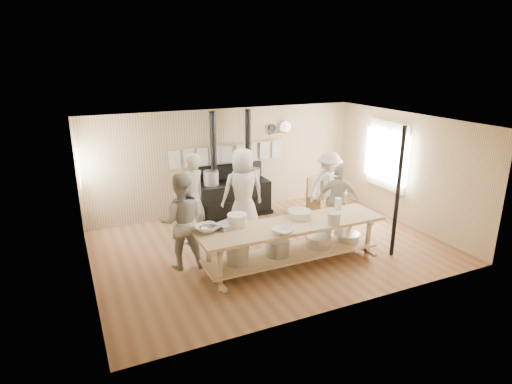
% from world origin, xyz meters
% --- Properties ---
extents(ground, '(7.00, 7.00, 0.00)m').
position_xyz_m(ground, '(0.00, 0.00, 0.00)').
color(ground, brown).
rests_on(ground, ground).
extents(room_shell, '(7.00, 7.00, 7.00)m').
position_xyz_m(room_shell, '(0.00, 0.00, 1.62)').
color(room_shell, tan).
rests_on(room_shell, ground).
extents(window_right, '(0.09, 1.50, 1.65)m').
position_xyz_m(window_right, '(3.47, 0.60, 1.50)').
color(window_right, beige).
rests_on(window_right, ground).
extents(left_opening, '(0.00, 0.90, 0.90)m').
position_xyz_m(left_opening, '(-3.45, 2.00, 1.60)').
color(left_opening, white).
rests_on(left_opening, ground).
extents(stove, '(1.90, 0.75, 2.60)m').
position_xyz_m(stove, '(-0.01, 2.12, 0.52)').
color(stove, black).
rests_on(stove, ground).
extents(towel_rail, '(3.00, 0.04, 0.47)m').
position_xyz_m(towel_rail, '(-0.00, 2.40, 1.55)').
color(towel_rail, '#A18A5C').
rests_on(towel_rail, ground).
extents(back_wall_shelf, '(0.63, 0.14, 0.32)m').
position_xyz_m(back_wall_shelf, '(1.46, 2.43, 2.00)').
color(back_wall_shelf, '#A18A5C').
rests_on(back_wall_shelf, ground).
extents(prep_table, '(3.60, 0.90, 0.85)m').
position_xyz_m(prep_table, '(-0.01, -0.90, 0.52)').
color(prep_table, '#A18A5C').
rests_on(prep_table, ground).
extents(support_post, '(0.08, 0.08, 2.60)m').
position_xyz_m(support_post, '(2.05, -1.35, 1.30)').
color(support_post, black).
rests_on(support_post, ground).
extents(cook_far_left, '(0.85, 0.76, 1.95)m').
position_xyz_m(cook_far_left, '(-1.38, 0.92, 0.98)').
color(cook_far_left, '#B7B0A2').
rests_on(cook_far_left, ground).
extents(cook_left, '(1.05, 0.92, 1.83)m').
position_xyz_m(cook_left, '(-1.87, -0.07, 0.91)').
color(cook_left, '#B7B0A2').
rests_on(cook_left, ground).
extents(cook_center, '(0.99, 0.69, 1.93)m').
position_xyz_m(cook_center, '(-0.20, 0.98, 0.97)').
color(cook_center, '#B7B0A2').
rests_on(cook_center, ground).
extents(cook_right, '(0.98, 0.79, 1.56)m').
position_xyz_m(cook_right, '(1.69, 0.06, 0.78)').
color(cook_right, '#B7B0A2').
rests_on(cook_right, ground).
extents(cook_by_window, '(1.11, 0.68, 1.67)m').
position_xyz_m(cook_by_window, '(1.99, 0.87, 0.83)').
color(cook_by_window, '#B7B0A2').
rests_on(cook_by_window, ground).
extents(chair, '(0.59, 0.59, 0.98)m').
position_xyz_m(chair, '(1.91, 1.17, 0.29)').
color(chair, brown).
rests_on(chair, ground).
extents(bowl_white_a, '(0.48, 0.48, 0.10)m').
position_xyz_m(bowl_white_a, '(-1.55, -0.57, 0.90)').
color(bowl_white_a, white).
rests_on(bowl_white_a, prep_table).
extents(bowl_steel_a, '(0.37, 0.37, 0.09)m').
position_xyz_m(bowl_steel_a, '(-1.55, -0.57, 0.89)').
color(bowl_steel_a, silver).
rests_on(bowl_steel_a, prep_table).
extents(bowl_white_b, '(0.48, 0.48, 0.09)m').
position_xyz_m(bowl_white_b, '(-0.37, -1.23, 0.89)').
color(bowl_white_b, white).
rests_on(bowl_white_b, prep_table).
extents(bowl_steel_b, '(0.40, 0.40, 0.11)m').
position_xyz_m(bowl_steel_b, '(0.23, -0.57, 0.90)').
color(bowl_steel_b, silver).
rests_on(bowl_steel_b, prep_table).
extents(roasting_pan, '(0.52, 0.43, 0.10)m').
position_xyz_m(roasting_pan, '(-1.15, -0.57, 0.90)').
color(roasting_pan, '#B2B2B7').
rests_on(roasting_pan, prep_table).
extents(mixing_bowl_large, '(0.56, 0.56, 0.15)m').
position_xyz_m(mixing_bowl_large, '(0.26, -0.70, 0.92)').
color(mixing_bowl_large, silver).
rests_on(mixing_bowl_large, prep_table).
extents(bucket_galv, '(0.25, 0.25, 0.21)m').
position_xyz_m(bucket_galv, '(0.69, -1.23, 0.96)').
color(bucket_galv, gray).
rests_on(bucket_galv, prep_table).
extents(deep_bowl_enamel, '(0.44, 0.44, 0.23)m').
position_xyz_m(deep_bowl_enamel, '(-0.97, -0.58, 0.96)').
color(deep_bowl_enamel, white).
rests_on(deep_bowl_enamel, prep_table).
extents(pitcher, '(0.15, 0.15, 0.22)m').
position_xyz_m(pitcher, '(1.24, -0.57, 0.96)').
color(pitcher, white).
rests_on(pitcher, prep_table).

